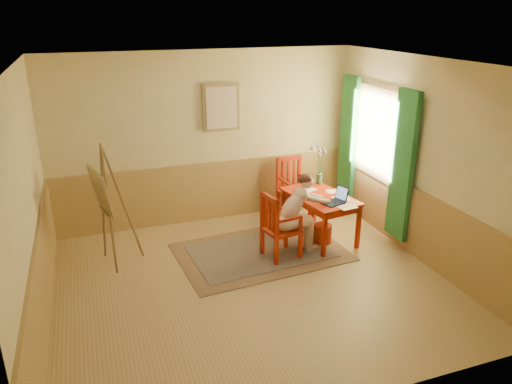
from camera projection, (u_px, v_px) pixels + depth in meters
name	position (u px, v px, depth m)	size (l,w,h in m)	color
room	(252.00, 183.00, 5.88)	(5.04, 4.54, 2.84)	tan
wainscot	(234.00, 224.00, 6.90)	(5.00, 4.50, 1.00)	tan
window	(374.00, 147.00, 7.62)	(0.12, 2.01, 2.20)	white
wall_portrait	(221.00, 108.00, 7.72)	(0.60, 0.05, 0.76)	olive
rug	(261.00, 252.00, 7.17)	(2.51, 1.77, 0.02)	#8C7251
table	(320.00, 201.00, 7.40)	(0.91, 1.30, 0.72)	#B62408
chair_left	(279.00, 226.00, 6.86)	(0.52, 0.51, 0.99)	#B62408
chair_back	(293.00, 188.00, 8.26)	(0.49, 0.51, 1.03)	#B62408
figure	(297.00, 211.00, 6.92)	(0.92, 0.47, 1.21)	beige
laptop	(336.00, 199.00, 7.08)	(0.43, 0.33, 0.23)	#1E2338
papers	(332.00, 196.00, 7.31)	(0.64, 1.06, 0.00)	white
vase	(319.00, 167.00, 7.76)	(0.23, 0.33, 0.63)	#3F724C
wastebasket	(323.00, 234.00, 7.42)	(0.28, 0.28, 0.30)	#A3290C
easel	(104.00, 195.00, 6.49)	(0.65, 0.78, 1.75)	brown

